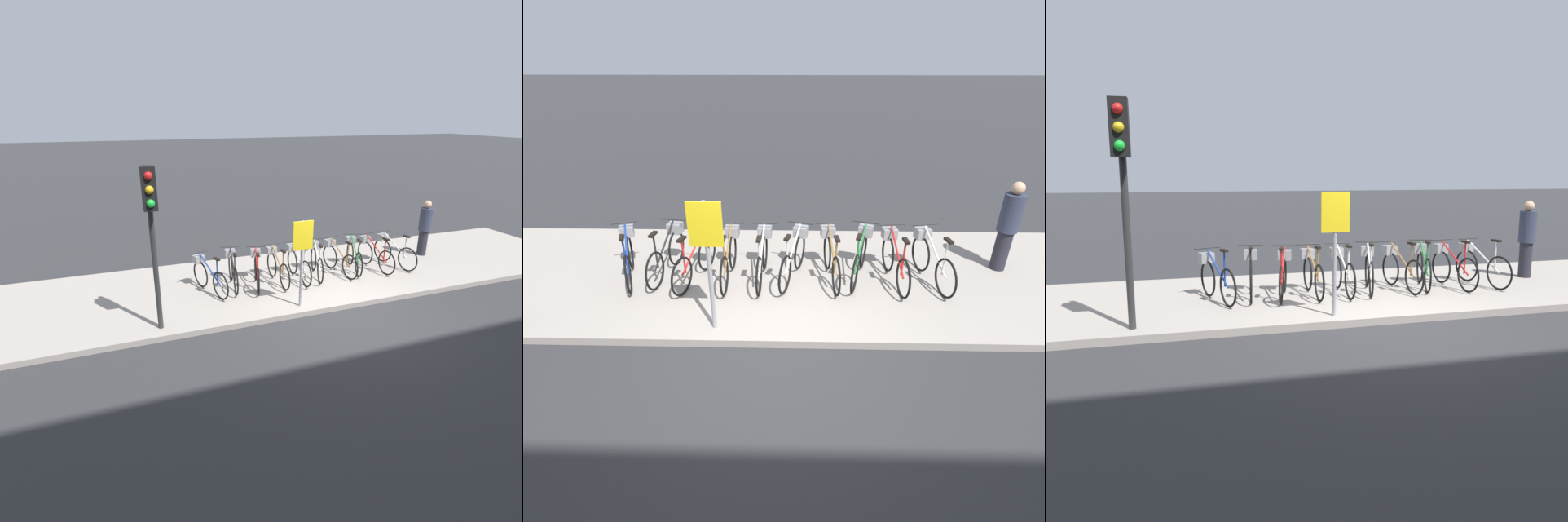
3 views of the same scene
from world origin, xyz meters
The scene contains 14 objects.
ground_plane centered at (0.00, 0.00, 0.00)m, with size 120.00×120.00×0.00m, color #2D2D30.
sidewalk centered at (0.00, 1.88, 0.06)m, with size 16.32×3.77×0.12m.
parked_bicycle_0 centered at (-2.57, 1.72, 0.54)m, with size 0.61×1.46×0.94m.
parked_bicycle_1 centered at (-1.93, 1.87, 0.54)m, with size 0.46×1.52×0.94m.
parked_bicycle_2 centered at (-1.38, 1.69, 0.54)m, with size 0.56×1.48×0.94m.
parked_bicycle_3 centered at (-0.84, 1.73, 0.54)m, with size 0.46×1.53×0.94m.
parked_bicycle_4 centered at (-0.28, 1.74, 0.54)m, with size 0.46×1.53×0.94m.
parked_bicycle_5 centered at (0.26, 1.78, 0.54)m, with size 0.57×1.48×0.94m.
parked_bicycle_6 centered at (0.88, 1.77, 0.54)m, with size 0.46×1.52×0.94m.
parked_bicycle_7 centered at (1.39, 1.83, 0.54)m, with size 0.60×1.47×0.94m.
parked_bicycle_8 centered at (1.94, 1.72, 0.54)m, with size 0.46×1.52×0.94m.
parked_bicycle_9 centered at (2.55, 1.74, 0.54)m, with size 0.46×1.51×0.94m.
pedestrian centered at (3.92, 2.16, 0.96)m, with size 0.34×0.34×1.60m.
sign_post centered at (-0.87, 0.29, 1.41)m, with size 0.44×0.07×1.89m.
Camera 2 is at (0.23, -4.37, 3.67)m, focal length 28.00 mm.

